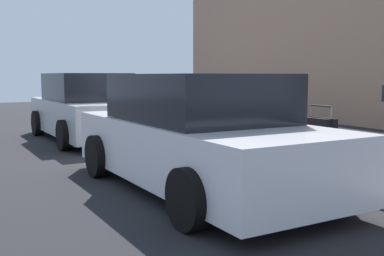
# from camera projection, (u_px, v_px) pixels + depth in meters

# --- Properties ---
(ground_plane) EXTENTS (40.00, 40.00, 0.00)m
(ground_plane) POSITION_uv_depth(u_px,v_px,m) (187.00, 150.00, 9.57)
(ground_plane) COLOR black
(sidewalk_curb) EXTENTS (18.00, 5.00, 0.14)m
(sidewalk_curb) POSITION_uv_depth(u_px,v_px,m) (282.00, 139.00, 10.73)
(sidewalk_curb) COLOR gray
(sidewalk_curb) RESTS_ON ground_plane
(suitcase_black_0) EXTENTS (0.50, 0.24, 0.96)m
(suitcase_black_0) POSITION_uv_depth(u_px,v_px,m) (320.00, 143.00, 6.92)
(suitcase_black_0) COLOR black
(suitcase_black_0) RESTS_ON sidewalk_curb
(suitcase_teal_1) EXTENTS (0.39, 0.20, 0.86)m
(suitcase_teal_1) POSITION_uv_depth(u_px,v_px,m) (294.00, 144.00, 7.42)
(suitcase_teal_1) COLOR #0F606B
(suitcase_teal_1) RESTS_ON sidewalk_curb
(suitcase_red_2) EXTENTS (0.49, 0.22, 0.79)m
(suitcase_red_2) POSITION_uv_depth(u_px,v_px,m) (270.00, 142.00, 7.89)
(suitcase_red_2) COLOR red
(suitcase_red_2) RESTS_ON sidewalk_curb
(suitcase_silver_3) EXTENTS (0.36, 0.24, 0.59)m
(suitcase_silver_3) POSITION_uv_depth(u_px,v_px,m) (250.00, 138.00, 8.36)
(suitcase_silver_3) COLOR #9EA0A8
(suitcase_silver_3) RESTS_ON sidewalk_curb
(suitcase_navy_4) EXTENTS (0.43, 0.24, 1.06)m
(suitcase_navy_4) POSITION_uv_depth(u_px,v_px,m) (239.00, 128.00, 8.84)
(suitcase_navy_4) COLOR navy
(suitcase_navy_4) RESTS_ON sidewalk_curb
(suitcase_olive_5) EXTENTS (0.37, 0.22, 0.95)m
(suitcase_olive_5) POSITION_uv_depth(u_px,v_px,m) (220.00, 129.00, 9.26)
(suitcase_olive_5) COLOR #59601E
(suitcase_olive_5) RESTS_ON sidewalk_curb
(suitcase_maroon_6) EXTENTS (0.38, 0.27, 0.81)m
(suitcase_maroon_6) POSITION_uv_depth(u_px,v_px,m) (210.00, 124.00, 9.72)
(suitcase_maroon_6) COLOR maroon
(suitcase_maroon_6) RESTS_ON sidewalk_curb
(suitcase_black_7) EXTENTS (0.42, 0.25, 0.90)m
(suitcase_black_7) POSITION_uv_depth(u_px,v_px,m) (199.00, 126.00, 10.19)
(suitcase_black_7) COLOR black
(suitcase_black_7) RESTS_ON sidewalk_curb
(suitcase_teal_8) EXTENTS (0.45, 0.24, 0.94)m
(suitcase_teal_8) POSITION_uv_depth(u_px,v_px,m) (189.00, 122.00, 10.68)
(suitcase_teal_8) COLOR #0F606B
(suitcase_teal_8) RESTS_ON sidewalk_curb
(suitcase_red_9) EXTENTS (0.36, 0.27, 0.76)m
(suitcase_red_9) POSITION_uv_depth(u_px,v_px,m) (180.00, 119.00, 11.15)
(suitcase_red_9) COLOR red
(suitcase_red_9) RESTS_ON sidewalk_curb
(fire_hydrant) EXTENTS (0.39, 0.21, 0.79)m
(fire_hydrant) POSITION_uv_depth(u_px,v_px,m) (161.00, 114.00, 11.92)
(fire_hydrant) COLOR #D89E0C
(fire_hydrant) RESTS_ON sidewalk_curb
(bollard_post) EXTENTS (0.15, 0.15, 0.91)m
(bollard_post) POSITION_uv_depth(u_px,v_px,m) (144.00, 110.00, 12.53)
(bollard_post) COLOR #333338
(bollard_post) RESTS_ON sidewalk_curb
(parked_car_white_0) EXTENTS (4.60, 2.17, 1.56)m
(parked_car_white_0) POSITION_uv_depth(u_px,v_px,m) (197.00, 136.00, 6.16)
(parked_car_white_0) COLOR silver
(parked_car_white_0) RESTS_ON ground_plane
(parked_car_silver_1) EXTENTS (4.49, 2.05, 1.59)m
(parked_car_silver_1) POSITION_uv_depth(u_px,v_px,m) (86.00, 109.00, 11.01)
(parked_car_silver_1) COLOR #B2B5BA
(parked_car_silver_1) RESTS_ON ground_plane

